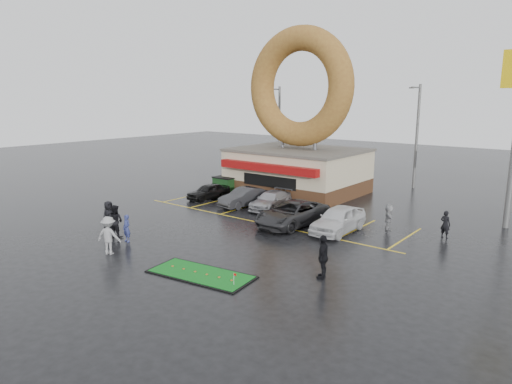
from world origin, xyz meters
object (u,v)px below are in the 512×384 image
Objects in this scene: car_black at (209,191)px; donut_shop at (298,139)px; car_dgrey at (244,197)px; putting_green at (201,274)px; car_grey at (292,213)px; person_cameraman at (323,257)px; car_silver at (271,200)px; person_blue at (127,228)px; streetlight_left at (279,128)px; dumpster at (225,186)px; streetlight_mid at (417,134)px; car_white at (338,219)px.

donut_shop is at bearing 66.82° from car_black.
car_dgrey is 0.80× the size of putting_green.
car_grey is at bearing -58.23° from donut_shop.
donut_shop is 3.71× the size of car_black.
person_cameraman reaches higher than car_black.
person_blue is (-1.62, -11.16, 0.15)m from car_silver.
person_cameraman is at bearing -53.06° from donut_shop.
person_blue reaches higher than car_dgrey.
streetlight_left reaches higher than car_silver.
car_dgrey is at bearing -142.46° from person_cameraman.
streetlight_mid is at bearing 47.21° from dumpster.
car_silver is 7.00m from car_white.
dumpster is at bearing 159.37° from car_grey.
streetlight_left is 4.55× the size of person_cameraman.
car_dgrey is 0.90× the size of car_white.
donut_shop is 6.82× the size of person_cameraman.
car_grey is at bearing -51.64° from streetlight_left.
car_grey is 3.00m from car_white.
car_silver is (-5.26, -14.03, -4.16)m from streetlight_mid.
car_white reaches higher than car_black.
car_white is at bearing -44.68° from donut_shop.
car_dgrey is 0.97× the size of car_silver.
streetlight_left is at bearing 116.52° from car_silver.
donut_shop is at bearing 98.63° from car_silver.
car_black is 17.42m from person_cameraman.
dumpster is 18.04m from putting_green.
person_cameraman is 5.54m from putting_green.
streetlight_mid reaches higher than person_cameraman.
car_grey reaches higher than car_silver.
car_white reaches higher than car_grey.
car_silver is 0.83× the size of putting_green.
person_blue is 0.77× the size of person_cameraman.
car_grey is at bearing -43.22° from car_silver.
car_white is 13.54m from dumpster.
dumpster is at bearing 128.91° from putting_green.
car_white is at bearing -17.11° from dumpster.
car_dgrey is 2.08m from car_silver.
streetlight_mid reaches higher than car_black.
person_cameraman reaches higher than car_grey.
putting_green is (-4.47, -3.12, -0.95)m from person_cameraman.
streetlight_left is 12.07m from dumpster.
donut_shop reaches higher than person_blue.
streetlight_left is at bearing 110.83° from person_blue.
streetlight_mid is at bearing 79.16° from person_blue.
streetlight_left is 5.89× the size of person_blue.
person_blue is at bearing -105.59° from car_silver.
streetlight_left is 1.97× the size of car_white.
car_dgrey reaches higher than putting_green.
dumpster is at bearing 113.82° from person_blue.
person_blue is (0.12, -17.25, -3.70)m from donut_shop.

